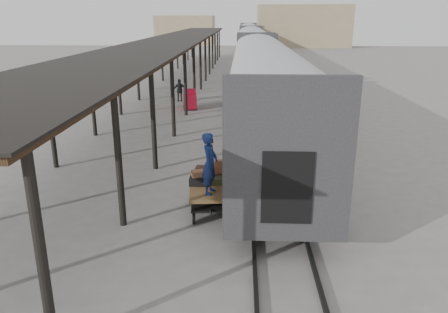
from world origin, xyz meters
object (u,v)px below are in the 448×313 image
baggage_cart (210,191)px  luggage_tug (190,100)px  pedestrian (180,90)px  porter (210,163)px

baggage_cart → luggage_tug: 16.04m
baggage_cart → pedestrian: size_ratio=1.56×
porter → pedestrian: porter is taller
pedestrian → porter: bearing=88.0°
luggage_tug → porter: porter is taller
baggage_cart → pedestrian: (-3.50, 18.43, 0.15)m
pedestrian → baggage_cart: bearing=88.2°
baggage_cart → porter: (0.06, -0.65, 1.13)m
porter → baggage_cart: bearing=16.0°
luggage_tug → pedestrian: size_ratio=0.95×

